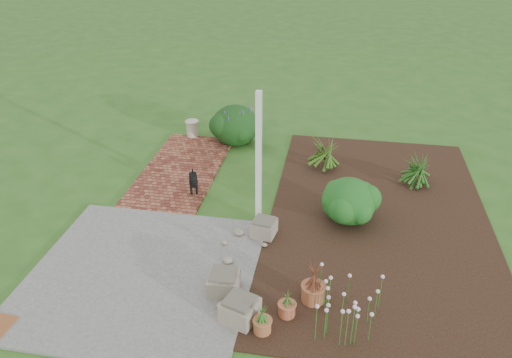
% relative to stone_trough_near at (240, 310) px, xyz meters
% --- Properties ---
extents(ground, '(80.00, 80.00, 0.00)m').
position_rel_stone_trough_near_xyz_m(ground, '(-0.48, 2.44, -0.19)').
color(ground, '#2C581B').
rests_on(ground, ground).
extents(concrete_patio, '(3.50, 3.50, 0.04)m').
position_rel_stone_trough_near_xyz_m(concrete_patio, '(-1.73, 0.69, -0.17)').
color(concrete_patio, '#5D5D5B').
rests_on(concrete_patio, ground).
extents(brick_path, '(1.60, 3.50, 0.04)m').
position_rel_stone_trough_near_xyz_m(brick_path, '(-2.18, 4.19, -0.17)').
color(brick_path, '#5C251D').
rests_on(brick_path, ground).
extents(garden_bed, '(4.00, 7.00, 0.03)m').
position_rel_stone_trough_near_xyz_m(garden_bed, '(2.02, 2.94, -0.18)').
color(garden_bed, black).
rests_on(garden_bed, ground).
extents(veranda_post, '(0.10, 0.10, 2.50)m').
position_rel_stone_trough_near_xyz_m(veranda_post, '(-0.18, 2.54, 1.06)').
color(veranda_post, white).
rests_on(veranda_post, ground).
extents(stone_trough_near, '(0.57, 0.57, 0.30)m').
position_rel_stone_trough_near_xyz_m(stone_trough_near, '(0.00, 0.00, 0.00)').
color(stone_trough_near, gray).
rests_on(stone_trough_near, concrete_patio).
extents(stone_trough_mid, '(0.47, 0.47, 0.30)m').
position_rel_stone_trough_near_xyz_m(stone_trough_mid, '(-0.35, 0.51, -0.00)').
color(stone_trough_mid, gray).
rests_on(stone_trough_mid, concrete_patio).
extents(stone_trough_far, '(0.46, 0.46, 0.26)m').
position_rel_stone_trough_near_xyz_m(stone_trough_far, '(0.00, 2.06, -0.02)').
color(stone_trough_far, '#79715D').
rests_on(stone_trough_far, concrete_patio).
extents(black_dog, '(0.28, 0.52, 0.46)m').
position_rel_stone_trough_near_xyz_m(black_dog, '(-1.62, 3.26, 0.12)').
color(black_dog, black).
rests_on(black_dog, brick_path).
extents(cream_ceramic_urn, '(0.36, 0.36, 0.39)m').
position_rel_stone_trough_near_xyz_m(cream_ceramic_urn, '(-2.44, 5.92, 0.05)').
color(cream_ceramic_urn, beige).
rests_on(cream_ceramic_urn, brick_path).
extents(evergreen_shrub, '(1.15, 1.15, 0.84)m').
position_rel_stone_trough_near_xyz_m(evergreen_shrub, '(1.43, 2.81, 0.26)').
color(evergreen_shrub, '#134414').
rests_on(evergreen_shrub, garden_bed).
extents(agapanthus_clump_back, '(0.94, 0.94, 0.78)m').
position_rel_stone_trough_near_xyz_m(agapanthus_clump_back, '(2.79, 4.37, 0.23)').
color(agapanthus_clump_back, '#1A3D0C').
rests_on(agapanthus_clump_back, garden_bed).
extents(agapanthus_clump_front, '(1.12, 1.12, 0.86)m').
position_rel_stone_trough_near_xyz_m(agapanthus_clump_front, '(0.87, 4.77, 0.27)').
color(agapanthus_clump_front, '#1C3B12').
rests_on(agapanthus_clump_front, garden_bed).
extents(pink_flower_patch, '(1.23, 1.23, 0.66)m').
position_rel_stone_trough_near_xyz_m(pink_flower_patch, '(1.49, 0.23, 0.17)').
color(pink_flower_patch, '#113D0F').
rests_on(pink_flower_patch, garden_bed).
extents(terracotta_pot_bronze, '(0.45, 0.45, 0.28)m').
position_rel_stone_trough_near_xyz_m(terracotta_pot_bronze, '(0.97, 0.56, -0.02)').
color(terracotta_pot_bronze, '#A35C37').
rests_on(terracotta_pot_bronze, garden_bed).
extents(terracotta_pot_small_left, '(0.28, 0.28, 0.20)m').
position_rel_stone_trough_near_xyz_m(terracotta_pot_small_left, '(0.63, 0.20, -0.06)').
color(terracotta_pot_small_left, '#AE5B3B').
rests_on(terracotta_pot_small_left, garden_bed).
extents(terracotta_pot_small_right, '(0.29, 0.29, 0.21)m').
position_rel_stone_trough_near_xyz_m(terracotta_pot_small_right, '(0.34, -0.17, -0.06)').
color(terracotta_pot_small_right, '#A56138').
rests_on(terracotta_pot_small_right, garden_bed).
extents(purple_flowering_bush, '(1.52, 1.52, 0.97)m').
position_rel_stone_trough_near_xyz_m(purple_flowering_bush, '(-1.32, 5.78, 0.30)').
color(purple_flowering_bush, black).
rests_on(purple_flowering_bush, ground).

